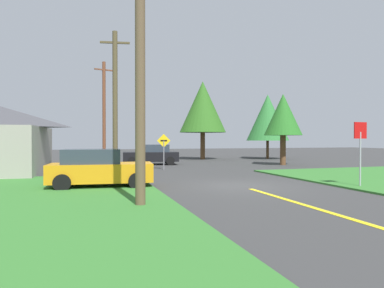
# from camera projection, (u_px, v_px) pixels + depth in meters

# --- Properties ---
(ground_plane) EXTENTS (120.00, 120.00, 0.00)m
(ground_plane) POSITION_uv_depth(u_px,v_px,m) (240.00, 186.00, 15.03)
(ground_plane) COLOR #343434
(stop_sign) EXTENTS (0.69, 0.10, 2.74)m
(stop_sign) POSITION_uv_depth(u_px,v_px,m) (360.00, 142.00, 14.45)
(stop_sign) COLOR #9EA0A8
(stop_sign) RESTS_ON ground
(parked_car_near_building) EXTENTS (4.34, 2.21, 1.62)m
(parked_car_near_building) POSITION_uv_depth(u_px,v_px,m) (99.00, 169.00, 14.41)
(parked_car_near_building) COLOR orange
(parked_car_near_building) RESTS_ON ground
(car_approaching_junction) EXTENTS (4.52, 2.28, 1.62)m
(car_approaching_junction) POSITION_uv_depth(u_px,v_px,m) (151.00, 155.00, 27.74)
(car_approaching_junction) COLOR black
(car_approaching_junction) RESTS_ON ground
(utility_pole_near) EXTENTS (1.79, 0.46, 9.35)m
(utility_pole_near) POSITION_uv_depth(u_px,v_px,m) (140.00, 46.00, 10.23)
(utility_pole_near) COLOR brown
(utility_pole_near) RESTS_ON ground
(utility_pole_mid) EXTENTS (1.80, 0.41, 8.69)m
(utility_pole_mid) POSITION_uv_depth(u_px,v_px,m) (115.00, 100.00, 21.35)
(utility_pole_mid) COLOR brown
(utility_pole_mid) RESTS_ON ground
(utility_pole_far) EXTENTS (1.77, 0.56, 9.29)m
(utility_pole_far) POSITION_uv_depth(u_px,v_px,m) (104.00, 110.00, 32.38)
(utility_pole_far) COLOR brown
(utility_pole_far) RESTS_ON ground
(direction_sign) EXTENTS (0.90, 0.09, 2.39)m
(direction_sign) POSITION_uv_depth(u_px,v_px,m) (164.00, 147.00, 23.11)
(direction_sign) COLOR slate
(direction_sign) RESTS_ON ground
(oak_tree_left) EXTENTS (4.73, 4.73, 7.95)m
(oak_tree_left) POSITION_uv_depth(u_px,v_px,m) (203.00, 107.00, 35.20)
(oak_tree_left) COLOR brown
(oak_tree_left) RESTS_ON ground
(pine_tree_center) EXTENTS (4.41, 4.41, 6.76)m
(pine_tree_center) POSITION_uv_depth(u_px,v_px,m) (268.00, 118.00, 36.33)
(pine_tree_center) COLOR brown
(pine_tree_center) RESTS_ON ground
(oak_tree_right) EXTENTS (2.98, 2.98, 5.64)m
(oak_tree_right) POSITION_uv_depth(u_px,v_px,m) (283.00, 115.00, 27.35)
(oak_tree_right) COLOR brown
(oak_tree_right) RESTS_ON ground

